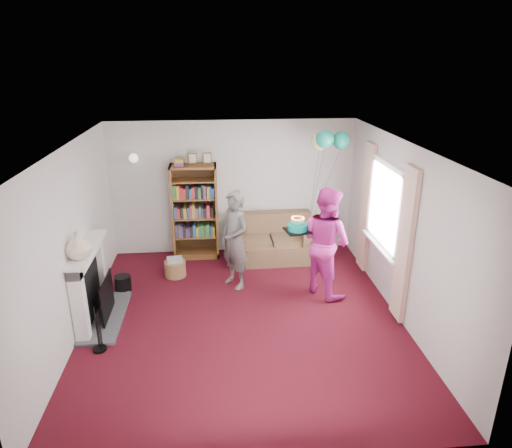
{
  "coord_description": "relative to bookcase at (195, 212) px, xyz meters",
  "views": [
    {
      "loc": [
        -0.35,
        -5.7,
        3.6
      ],
      "look_at": [
        0.25,
        0.6,
        1.23
      ],
      "focal_mm": 32.0,
      "sensor_mm": 36.0,
      "label": 1
    }
  ],
  "objects": [
    {
      "name": "bookcase",
      "position": [
        0.0,
        0.0,
        0.0
      ],
      "size": [
        0.83,
        0.42,
        1.96
      ],
      "color": "#472B14",
      "rests_on": "ground"
    },
    {
      "name": "wall_sconce",
      "position": [
        -1.03,
        0.06,
        1.02
      ],
      "size": [
        0.16,
        0.23,
        0.16
      ],
      "color": "gold",
      "rests_on": "ground"
    },
    {
      "name": "ground",
      "position": [
        0.72,
        -2.3,
        -0.87
      ],
      "size": [
        5.0,
        5.0,
        0.0
      ],
      "primitive_type": "plane",
      "color": "black",
      "rests_on": "ground"
    },
    {
      "name": "balloons",
      "position": [
        2.32,
        -0.45,
        1.35
      ],
      "size": [
        0.67,
        0.68,
        1.79
      ],
      "color": "#3F3F3F",
      "rests_on": "ground"
    },
    {
      "name": "wicker_basket",
      "position": [
        -0.34,
        -0.84,
        -0.72
      ],
      "size": [
        0.36,
        0.36,
        0.33
      ],
      "rotation": [
        0.0,
        0.0,
        0.15
      ],
      "color": "#8E6242",
      "rests_on": "ground"
    },
    {
      "name": "person_striped",
      "position": [
        0.67,
        -1.27,
        -0.06
      ],
      "size": [
        0.66,
        0.7,
        1.62
      ],
      "primitive_type": "imported",
      "rotation": [
        0.0,
        0.0,
        -0.96
      ],
      "color": "black",
      "rests_on": "ground"
    },
    {
      "name": "fireplace",
      "position": [
        -1.36,
        -2.11,
        -0.35
      ],
      "size": [
        0.55,
        1.8,
        1.12
      ],
      "color": "#3F3F42",
      "rests_on": "ground"
    },
    {
      "name": "wall_left",
      "position": [
        -1.54,
        -2.3,
        0.38
      ],
      "size": [
        0.02,
        5.0,
        2.5
      ],
      "primitive_type": "cube",
      "color": "silver",
      "rests_on": "ground"
    },
    {
      "name": "wall_right",
      "position": [
        2.98,
        -2.3,
        0.38
      ],
      "size": [
        0.02,
        5.0,
        2.5
      ],
      "primitive_type": "cube",
      "color": "silver",
      "rests_on": "ground"
    },
    {
      "name": "wall_back",
      "position": [
        0.72,
        0.21,
        0.38
      ],
      "size": [
        4.5,
        0.02,
        2.5
      ],
      "primitive_type": "cube",
      "color": "silver",
      "rests_on": "ground"
    },
    {
      "name": "sofa",
      "position": [
        1.37,
        -0.24,
        -0.55
      ],
      "size": [
        1.56,
        0.82,
        0.82
      ],
      "rotation": [
        0.0,
        0.0,
        0.02
      ],
      "color": "brown",
      "rests_on": "ground"
    },
    {
      "name": "window_bay",
      "position": [
        2.93,
        -1.7,
        0.34
      ],
      "size": [
        0.14,
        2.02,
        2.2
      ],
      "color": "white",
      "rests_on": "ground"
    },
    {
      "name": "birthday_cake",
      "position": [
        1.62,
        -1.58,
        0.25
      ],
      "size": [
        0.36,
        0.36,
        0.22
      ],
      "rotation": [
        0.0,
        0.0,
        0.19
      ],
      "color": "black",
      "rests_on": "ground"
    },
    {
      "name": "mantel_vase",
      "position": [
        -1.4,
        -2.45,
        0.44
      ],
      "size": [
        0.44,
        0.44,
        0.36
      ],
      "primitive_type": "imported",
      "rotation": [
        0.0,
        0.0,
        -0.35
      ],
      "color": "beige",
      "rests_on": "fireplace"
    },
    {
      "name": "ceiling",
      "position": [
        0.72,
        -2.3,
        1.64
      ],
      "size": [
        4.5,
        5.0,
        0.01
      ],
      "primitive_type": "cube",
      "color": "white",
      "rests_on": "wall_back"
    },
    {
      "name": "person_magenta",
      "position": [
        2.07,
        -1.61,
        0.01
      ],
      "size": [
        1.01,
        1.07,
        1.74
      ],
      "primitive_type": "imported",
      "rotation": [
        0.0,
        0.0,
        2.12
      ],
      "color": "#D12999",
      "rests_on": "ground"
    }
  ]
}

